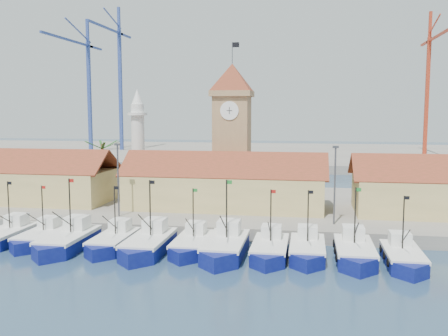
% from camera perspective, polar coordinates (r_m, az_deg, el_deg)
% --- Properties ---
extents(ground, '(400.00, 400.00, 0.00)m').
position_cam_1_polar(ground, '(49.00, -3.78, -10.62)').
color(ground, navy).
rests_on(ground, ground).
extents(quay, '(140.00, 32.00, 1.50)m').
position_cam_1_polar(quay, '(71.71, 0.68, -4.48)').
color(quay, gray).
rests_on(quay, ground).
extents(terminal, '(240.00, 80.00, 2.00)m').
position_cam_1_polar(terminal, '(156.50, 5.59, 1.56)').
color(terminal, gray).
rests_on(terminal, ground).
extents(boat_0, '(3.44, 9.42, 7.13)m').
position_cam_1_polar(boat_0, '(60.19, -23.70, -7.19)').
color(boat_0, '#0C115E').
rests_on(boat_0, ground).
extents(boat_1, '(3.24, 8.88, 6.72)m').
position_cam_1_polar(boat_1, '(58.20, -20.31, -7.54)').
color(boat_1, '#0C115E').
rests_on(boat_1, ground).
extents(boat_2, '(3.77, 10.33, 7.82)m').
position_cam_1_polar(boat_2, '(55.13, -17.52, -8.09)').
color(boat_2, '#0C115E').
rests_on(boat_2, ground).
extents(boat_3, '(3.37, 9.22, 6.98)m').
position_cam_1_polar(boat_3, '(54.08, -12.62, -8.32)').
color(boat_3, '#0C115E').
rests_on(boat_3, ground).
extents(boat_4, '(3.78, 10.35, 7.83)m').
position_cam_1_polar(boat_4, '(51.96, -8.70, -8.75)').
color(boat_4, '#0C115E').
rests_on(boat_4, ground).
extents(boat_5, '(3.32, 9.10, 6.88)m').
position_cam_1_polar(boat_5, '(51.86, -3.73, -8.83)').
color(boat_5, '#0C115E').
rests_on(boat_5, ground).
extents(boat_6, '(3.87, 10.59, 8.02)m').
position_cam_1_polar(boat_6, '(50.31, 0.11, -9.16)').
color(boat_6, '#0C115E').
rests_on(boat_6, ground).
extents(boat_7, '(3.42, 9.36, 7.09)m').
position_cam_1_polar(boat_7, '(50.06, 5.25, -9.39)').
color(boat_7, '#0C115E').
rests_on(boat_7, ground).
extents(boat_8, '(3.39, 9.30, 7.04)m').
position_cam_1_polar(boat_8, '(50.41, 9.50, -9.34)').
color(boat_8, '#0C115E').
rests_on(boat_8, ground).
extents(boat_9, '(3.61, 9.89, 7.48)m').
position_cam_1_polar(boat_9, '(50.32, 14.73, -9.44)').
color(boat_9, '#0C115E').
rests_on(boat_9, ground).
extents(boat_10, '(3.33, 9.13, 6.91)m').
position_cam_1_polar(boat_10, '(50.20, 19.83, -9.73)').
color(boat_10, '#0C115E').
rests_on(boat_10, ground).
extents(hall_left, '(31.20, 10.13, 7.61)m').
position_cam_1_polar(hall_left, '(79.05, -23.39, -1.61)').
color(hall_left, '#D6BD75').
rests_on(hall_left, quay).
extents(hall_center, '(27.04, 10.13, 7.61)m').
position_cam_1_polar(hall_center, '(67.26, 0.15, -2.41)').
color(hall_center, '#D6BD75').
rests_on(hall_center, quay).
extents(clock_tower, '(5.80, 5.80, 22.70)m').
position_cam_1_polar(clock_tower, '(72.41, 0.93, 4.56)').
color(clock_tower, '#A78355').
rests_on(clock_tower, quay).
extents(minaret, '(3.00, 3.00, 16.30)m').
position_cam_1_polar(minaret, '(78.12, -9.80, 2.97)').
color(minaret, silver).
rests_on(minaret, quay).
extents(palm_tree, '(5.60, 5.03, 8.39)m').
position_cam_1_polar(palm_tree, '(78.37, -13.68, 0.34)').
color(palm_tree, brown).
rests_on(palm_tree, quay).
extents(lamp_posts, '(80.70, 0.25, 9.03)m').
position_cam_1_polar(lamp_posts, '(59.01, -0.65, -1.23)').
color(lamp_posts, '#3F3F44').
rests_on(lamp_posts, quay).
extents(crane_blue_far, '(1.00, 37.64, 40.51)m').
position_cam_1_polar(crane_blue_far, '(160.61, -15.53, 10.00)').
color(crane_blue_far, '#2E448E').
rests_on(crane_blue_far, terminal).
extents(crane_blue_near, '(1.00, 32.87, 45.00)m').
position_cam_1_polar(crane_blue_near, '(163.97, -11.98, 10.76)').
color(crane_blue_near, '#2E448E').
rests_on(crane_blue_near, terminal).
extents(crane_red_right, '(1.00, 31.11, 40.08)m').
position_cam_1_polar(crane_red_right, '(153.20, 22.37, 9.66)').
color(crane_red_right, '#B0331B').
rests_on(crane_red_right, terminal).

